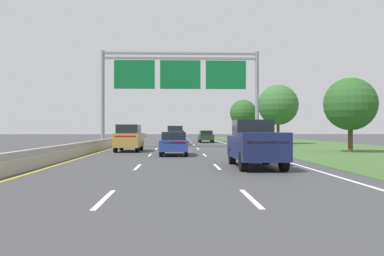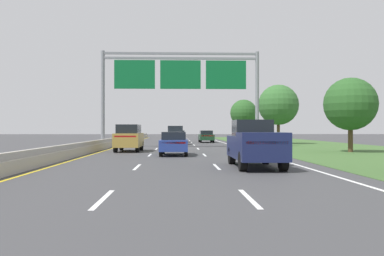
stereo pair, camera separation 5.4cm
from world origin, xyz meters
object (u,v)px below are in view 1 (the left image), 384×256
at_px(overhead_sign_gantry, 180,79).
at_px(car_grey_centre_lane_sedan, 178,136).
at_px(pickup_truck_navy, 255,144).
at_px(roadside_tree_mid, 350,104).
at_px(roadside_tree_distant, 243,113).
at_px(car_white_centre_lane_suv, 175,135).
at_px(roadside_tree_far, 278,105).
at_px(car_blue_centre_lane_sedan, 174,143).
at_px(car_darkgreen_right_lane_sedan, 206,136).
at_px(car_gold_left_lane_suv, 129,137).

bearing_deg(overhead_sign_gantry, car_grey_centre_lane_sedan, 90.56).
bearing_deg(pickup_truck_navy, roadside_tree_mid, -37.83).
relative_size(overhead_sign_gantry, roadside_tree_distant, 2.35).
xyz_separation_m(car_white_centre_lane_suv, roadside_tree_mid, (13.35, -16.28, 2.55)).
distance_m(overhead_sign_gantry, roadside_tree_distant, 28.13).
bearing_deg(car_white_centre_lane_suv, roadside_tree_distant, -30.95).
bearing_deg(roadside_tree_far, roadside_tree_distant, 95.03).
distance_m(car_blue_centre_lane_sedan, roadside_tree_far, 24.61).
bearing_deg(pickup_truck_navy, car_darkgreen_right_lane_sedan, -0.09).
xyz_separation_m(car_gold_left_lane_suv, car_white_centre_lane_suv, (3.54, 14.45, 0.00)).
bearing_deg(roadside_tree_distant, car_gold_left_lane_suv, -113.33).
bearing_deg(car_blue_centre_lane_sedan, roadside_tree_mid, -76.16).
distance_m(overhead_sign_gantry, roadside_tree_far, 15.00).
xyz_separation_m(roadside_tree_far, roadside_tree_distant, (-1.48, 16.84, -0.33)).
bearing_deg(pickup_truck_navy, car_white_centre_lane_suv, 7.89).
distance_m(car_gold_left_lane_suv, roadside_tree_far, 22.77).
xyz_separation_m(car_darkgreen_right_lane_sedan, roadside_tree_mid, (9.33, -23.87, 2.83)).
height_order(car_darkgreen_right_lane_sedan, roadside_tree_distant, roadside_tree_distant).
bearing_deg(roadside_tree_distant, overhead_sign_gantry, -111.18).
relative_size(pickup_truck_navy, roadside_tree_far, 0.77).
bearing_deg(roadside_tree_distant, roadside_tree_mid, -85.60).
bearing_deg(car_blue_centre_lane_sedan, roadside_tree_distant, -15.01).
distance_m(pickup_truck_navy, roadside_tree_mid, 15.65).
height_order(overhead_sign_gantry, roadside_tree_mid, overhead_sign_gantry).
relative_size(car_gold_left_lane_suv, roadside_tree_far, 0.67).
bearing_deg(car_gold_left_lane_suv, car_grey_centre_lane_sedan, -9.21).
relative_size(pickup_truck_navy, roadside_tree_distant, 0.84).
distance_m(overhead_sign_gantry, pickup_truck_navy, 21.77).
height_order(car_blue_centre_lane_sedan, roadside_tree_far, roadside_tree_far).
bearing_deg(car_grey_centre_lane_sedan, car_white_centre_lane_suv, 177.02).
height_order(car_gold_left_lane_suv, roadside_tree_distant, roadside_tree_distant).
bearing_deg(car_gold_left_lane_suv, pickup_truck_navy, -151.70).
bearing_deg(car_white_centre_lane_suv, overhead_sign_gantry, -176.86).
bearing_deg(car_darkgreen_right_lane_sedan, roadside_tree_far, -126.73).
height_order(car_blue_centre_lane_sedan, roadside_tree_distant, roadside_tree_distant).
relative_size(overhead_sign_gantry, car_gold_left_lane_suv, 3.19).
bearing_deg(car_white_centre_lane_suv, car_blue_centre_lane_sedan, 179.12).
xyz_separation_m(car_white_centre_lane_suv, roadside_tree_far, (12.16, 1.67, 3.51)).
bearing_deg(roadside_tree_distant, car_darkgreen_right_lane_sedan, -121.35).
relative_size(overhead_sign_gantry, car_blue_centre_lane_sedan, 3.41).
distance_m(car_grey_centre_lane_sedan, roadside_tree_far, 14.16).
bearing_deg(roadside_tree_mid, pickup_truck_navy, -128.01).
xyz_separation_m(overhead_sign_gantry, car_grey_centre_lane_sedan, (-0.16, 16.19, -5.71)).
bearing_deg(overhead_sign_gantry, car_white_centre_lane_suv, 94.11).
xyz_separation_m(car_darkgreen_right_lane_sedan, roadside_tree_far, (8.14, -5.92, 3.79)).
bearing_deg(car_gold_left_lane_suv, car_darkgreen_right_lane_sedan, -18.47).
bearing_deg(roadside_tree_far, overhead_sign_gantry, -141.30).
distance_m(car_darkgreen_right_lane_sedan, roadside_tree_distant, 13.25).
xyz_separation_m(overhead_sign_gantry, car_gold_left_lane_suv, (-4.09, -6.82, -5.43)).
xyz_separation_m(car_blue_centre_lane_sedan, roadside_tree_mid, (13.32, 3.12, 2.83)).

